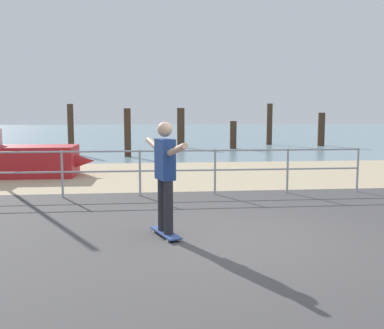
% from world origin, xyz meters
% --- Properties ---
extents(ground_plane, '(24.00, 10.00, 0.04)m').
position_xyz_m(ground_plane, '(0.00, -1.00, 0.00)').
color(ground_plane, '#474444').
rests_on(ground_plane, ground).
extents(beach_strip, '(24.00, 6.00, 0.04)m').
position_xyz_m(beach_strip, '(0.00, 7.00, 0.00)').
color(beach_strip, tan).
rests_on(beach_strip, ground).
extents(sea_surface, '(72.00, 50.00, 0.04)m').
position_xyz_m(sea_surface, '(0.00, 35.00, 0.00)').
color(sea_surface, '#75939E').
rests_on(sea_surface, ground).
extents(railing_fence, '(10.15, 0.05, 1.05)m').
position_xyz_m(railing_fence, '(-1.57, 3.60, 0.70)').
color(railing_fence, '#9EA0A5').
rests_on(railing_fence, ground).
extents(sailboat, '(4.97, 1.48, 4.97)m').
position_xyz_m(sailboat, '(-5.52, 7.02, 0.52)').
color(sailboat, '#B21E23').
rests_on(sailboat, ground).
extents(skateboard, '(0.46, 0.82, 0.08)m').
position_xyz_m(skateboard, '(-1.15, 0.31, 0.07)').
color(skateboard, '#334C8C').
rests_on(skateboard, ground).
extents(skateboarder, '(0.57, 1.39, 1.65)m').
position_xyz_m(skateboarder, '(-1.15, 0.31, 1.02)').
color(skateboarder, '#26262B').
rests_on(skateboarder, skateboard).
extents(groyne_post_0, '(0.27, 0.27, 2.23)m').
position_xyz_m(groyne_post_0, '(-4.78, 14.16, 1.12)').
color(groyne_post_0, '#422D1E').
rests_on(groyne_post_0, ground).
extents(groyne_post_1, '(0.28, 0.28, 2.03)m').
position_xyz_m(groyne_post_1, '(-2.19, 12.46, 1.01)').
color(groyne_post_1, '#422D1E').
rests_on(groyne_post_1, ground).
extents(groyne_post_2, '(0.40, 0.40, 2.09)m').
position_xyz_m(groyne_post_2, '(0.40, 17.07, 1.04)').
color(groyne_post_2, '#422D1E').
rests_on(groyne_post_2, ground).
extents(groyne_post_3, '(0.34, 0.34, 1.42)m').
position_xyz_m(groyne_post_3, '(2.99, 16.01, 0.71)').
color(groyne_post_3, '#422D1E').
rests_on(groyne_post_3, ground).
extents(groyne_post_4, '(0.32, 0.32, 2.35)m').
position_xyz_m(groyne_post_4, '(5.59, 18.51, 1.18)').
color(groyne_post_4, '#422D1E').
rests_on(groyne_post_4, ground).
extents(groyne_post_5, '(0.38, 0.38, 1.84)m').
position_xyz_m(groyne_post_5, '(8.18, 17.33, 0.92)').
color(groyne_post_5, '#422D1E').
rests_on(groyne_post_5, ground).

